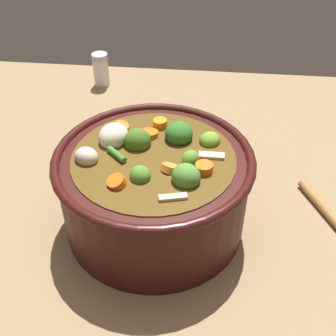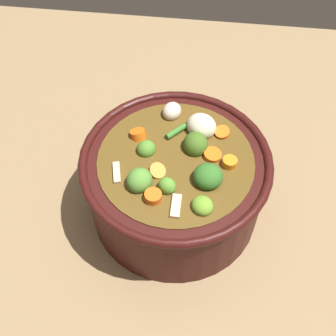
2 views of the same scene
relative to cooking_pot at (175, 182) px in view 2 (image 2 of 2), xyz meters
name	(u,v)px [view 2 (image 2 of 2)]	position (x,y,z in m)	size (l,w,h in m)	color
ground_plane	(175,207)	(0.00, 0.00, -0.07)	(1.10, 1.10, 0.00)	#8C704C
cooking_pot	(175,182)	(0.00, 0.00, 0.00)	(0.29, 0.29, 0.16)	#38110F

